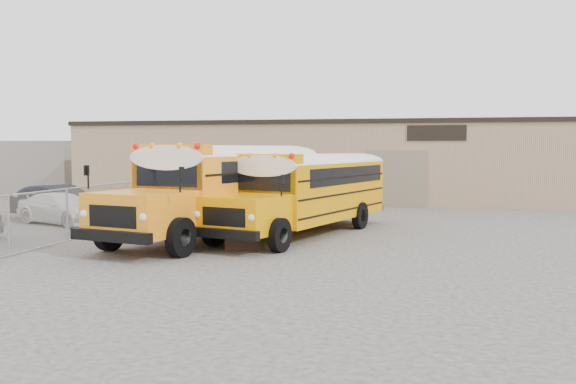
% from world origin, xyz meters
% --- Properties ---
extents(ground, '(120.00, 120.00, 0.00)m').
position_xyz_m(ground, '(0.00, 0.00, 0.00)').
color(ground, '#3B3936').
rests_on(ground, ground).
extents(warehouse, '(30.20, 10.20, 4.67)m').
position_xyz_m(warehouse, '(-0.00, 19.99, 2.37)').
color(warehouse, '#876D53').
rests_on(warehouse, ground).
extents(chainlink_fence, '(0.07, 18.07, 1.81)m').
position_xyz_m(chainlink_fence, '(-6.00, 3.00, 0.90)').
color(chainlink_fence, '#96989E').
rests_on(chainlink_fence, ground).
extents(distant_building_left, '(8.00, 6.00, 3.60)m').
position_xyz_m(distant_building_left, '(-22.00, 22.00, 1.80)').
color(distant_building_left, gray).
rests_on(distant_building_left, ground).
extents(school_bus_left, '(5.26, 11.63, 3.31)m').
position_xyz_m(school_bus_left, '(0.21, 9.56, 1.91)').
color(school_bus_left, orange).
rests_on(school_bus_left, ground).
extents(school_bus_right, '(5.16, 10.49, 2.99)m').
position_xyz_m(school_bus_right, '(3.10, 9.87, 1.73)').
color(school_bus_right, '#EF9700').
rests_on(school_bus_right, ground).
extents(tarp_bundle, '(1.31, 1.24, 1.62)m').
position_xyz_m(tarp_bundle, '(0.12, -0.06, 0.83)').
color(tarp_bundle, black).
rests_on(tarp_bundle, ground).
extents(car_white, '(4.72, 3.16, 1.27)m').
position_xyz_m(car_white, '(-9.06, 4.53, 0.64)').
color(car_white, white).
rests_on(car_white, ground).
extents(car_dark, '(4.85, 2.65, 1.52)m').
position_xyz_m(car_dark, '(-10.12, 6.00, 0.76)').
color(car_dark, black).
rests_on(car_dark, ground).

